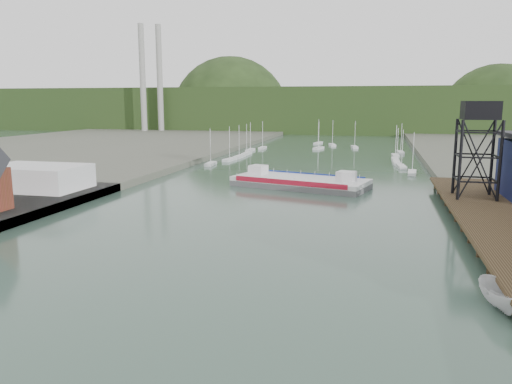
% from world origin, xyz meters
% --- Properties ---
extents(ground, '(600.00, 600.00, 0.00)m').
position_xyz_m(ground, '(0.00, 0.00, 0.00)').
color(ground, '#2F493A').
rests_on(ground, ground).
extents(east_pier, '(14.00, 70.00, 2.45)m').
position_xyz_m(east_pier, '(37.00, 45.00, 1.90)').
color(east_pier, black).
rests_on(east_pier, ground).
extents(white_shed, '(18.00, 12.00, 4.50)m').
position_xyz_m(white_shed, '(-44.00, 50.00, 3.85)').
color(white_shed, silver).
rests_on(white_shed, west_quay).
extents(lift_tower, '(6.50, 6.50, 16.00)m').
position_xyz_m(lift_tower, '(35.00, 58.00, 15.65)').
color(lift_tower, black).
rests_on(lift_tower, east_pier).
extents(marina_sailboats, '(57.71, 92.65, 0.90)m').
position_xyz_m(marina_sailboats, '(0.08, 138.46, 0.35)').
color(marina_sailboats, silver).
rests_on(marina_sailboats, ground).
extents(smokestacks, '(11.20, 8.20, 60.00)m').
position_xyz_m(smokestacks, '(-106.00, 232.50, 30.00)').
color(smokestacks, '#969691').
rests_on(smokestacks, ground).
extents(distant_hills, '(500.00, 120.00, 80.00)m').
position_xyz_m(distant_hills, '(-3.98, 301.35, 10.38)').
color(distant_hills, black).
rests_on(distant_hills, ground).
extents(chain_ferry, '(30.32, 18.35, 4.08)m').
position_xyz_m(chain_ferry, '(3.06, 73.22, 1.17)').
color(chain_ferry, '#545457').
rests_on(chain_ferry, ground).
extents(motorboat, '(3.52, 6.71, 2.46)m').
position_xyz_m(motorboat, '(29.84, 14.14, 1.23)').
color(motorboat, silver).
rests_on(motorboat, ground).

